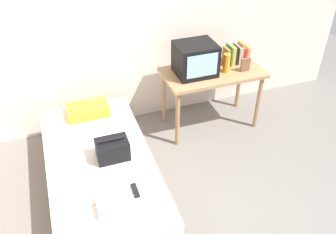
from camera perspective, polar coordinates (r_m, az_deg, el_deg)
name	(u,v)px	position (r m, az deg, el deg)	size (l,w,h in m)	color
ground_plane	(218,227)	(3.48, 8.02, -16.93)	(8.00, 8.00, 0.00)	slate
wall_back	(151,16)	(4.22, -2.79, 15.79)	(5.20, 0.10, 2.60)	beige
bed	(102,175)	(3.62, -10.51, -9.14)	(1.00, 2.00, 0.46)	#9E754C
desk	(212,78)	(4.24, 7.07, 6.11)	(1.16, 0.60, 0.76)	#9E754C
tv	(195,59)	(4.05, 4.38, 9.19)	(0.44, 0.39, 0.36)	black
water_bottle	(227,63)	(4.15, 9.30, 8.46)	(0.08, 0.08, 0.22)	orange
book_row	(236,54)	(4.38, 10.76, 9.78)	(0.29, 0.17, 0.25)	#CC7233
picture_frame	(245,65)	(4.22, 12.21, 8.12)	(0.11, 0.02, 0.16)	brown
pillow	(88,110)	(4.02, -12.57, 1.08)	(0.45, 0.28, 0.10)	yellow
handbag	(112,149)	(3.38, -8.83, -5.10)	(0.30, 0.20, 0.22)	black
magazine	(96,190)	(3.16, -11.39, -11.37)	(0.21, 0.29, 0.01)	white
remote_dark	(135,190)	(3.11, -5.23, -11.56)	(0.04, 0.16, 0.02)	black
remote_silver	(72,158)	(3.49, -14.98, -6.37)	(0.04, 0.14, 0.02)	#B7B7BC
folded_towel	(114,203)	(3.00, -8.59, -13.31)	(0.28, 0.22, 0.08)	white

